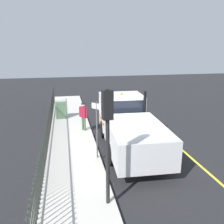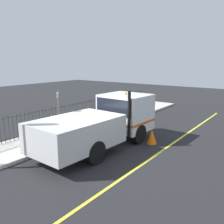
# 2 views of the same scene
# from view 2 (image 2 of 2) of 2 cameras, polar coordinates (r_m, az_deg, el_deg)

# --- Properties ---
(ground_plane) EXTENTS (60.54, 60.54, 0.00)m
(ground_plane) POSITION_cam_2_polar(r_m,az_deg,el_deg) (10.97, -4.39, -9.89)
(ground_plane) COLOR #232326
(ground_plane) RESTS_ON ground
(sidewalk_slab) EXTENTS (2.61, 27.52, 0.15)m
(sidewalk_slab) POSITION_cam_2_polar(r_m,az_deg,el_deg) (13.11, -15.04, -6.24)
(sidewalk_slab) COLOR beige
(sidewalk_slab) RESTS_ON ground
(lane_marking) EXTENTS (0.12, 24.77, 0.01)m
(lane_marking) POSITION_cam_2_polar(r_m,az_deg,el_deg) (9.77, 5.99, -12.77)
(lane_marking) COLOR yellow
(lane_marking) RESTS_ON ground
(work_truck) EXTENTS (2.65, 6.77, 2.71)m
(work_truck) POSITION_cam_2_polar(r_m,az_deg,el_deg) (11.69, -1.38, -1.89)
(work_truck) COLOR white
(work_truck) RESTS_ON ground
(worker_standing) EXTENTS (0.47, 0.52, 1.72)m
(worker_standing) POSITION_cam_2_polar(r_m,az_deg,el_deg) (14.68, -2.27, 0.65)
(worker_standing) COLOR maroon
(worker_standing) RESTS_ON sidewalk_slab
(iron_fence) EXTENTS (0.04, 23.43, 1.31)m
(iron_fence) POSITION_cam_2_polar(r_m,az_deg,el_deg) (13.74, -18.03, -2.39)
(iron_fence) COLOR #2D332D
(iron_fence) RESTS_ON sidewalk_slab
(utility_cabinet) EXTENTS (0.71, 0.45, 1.12)m
(utility_cabinet) POSITION_cam_2_polar(r_m,az_deg,el_deg) (17.72, -0.05, 1.01)
(utility_cabinet) COLOR #4C6B4C
(utility_cabinet) RESTS_ON sidewalk_slab
(traffic_cone) EXTENTS (0.51, 0.51, 0.72)m
(traffic_cone) POSITION_cam_2_polar(r_m,az_deg,el_deg) (12.37, 9.27, -5.68)
(traffic_cone) COLOR orange
(traffic_cone) RESTS_ON ground
(street_sign) EXTENTS (0.36, 0.39, 2.57)m
(street_sign) POSITION_cam_2_polar(r_m,az_deg,el_deg) (11.75, -12.40, 0.19)
(street_sign) COLOR #4C4C4C
(street_sign) RESTS_ON sidewalk_slab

